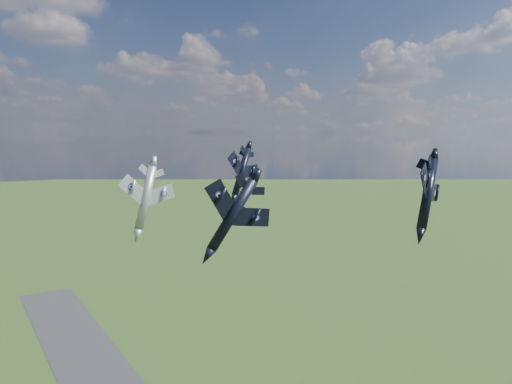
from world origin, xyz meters
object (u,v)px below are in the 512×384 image
jet_lead_navy (232,215)px  jet_high_navy (242,172)px  jet_left_silver (146,198)px  jet_right_navy (428,194)px

jet_lead_navy → jet_high_navy: jet_high_navy is taller
jet_lead_navy → jet_high_navy: (19.93, 31.81, 3.40)m
jet_lead_navy → jet_left_silver: (-8.78, 12.69, 1.70)m
jet_left_silver → jet_lead_navy: bearing=-58.7°
jet_lead_navy → jet_right_navy: (22.22, -16.78, 3.42)m
jet_lead_navy → jet_left_silver: 15.52m
jet_right_navy → jet_left_silver: (-31.00, 29.47, -1.72)m
jet_right_navy → jet_lead_navy: bearing=119.2°
jet_right_navy → jet_left_silver: jet_right_navy is taller
jet_lead_navy → jet_left_silver: size_ratio=1.16×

